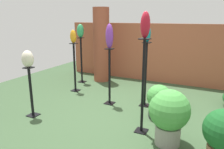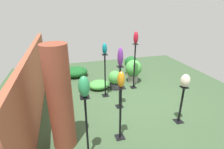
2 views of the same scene
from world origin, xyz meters
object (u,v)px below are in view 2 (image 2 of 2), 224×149
object	(u,v)px
pedestal_teal	(105,78)
art_vase_teal	(105,49)
pedestal_amber	(120,116)
pedestal_ivory	(181,106)
pedestal_ruby	(134,68)
art_vase_amber	(121,80)
pedestal_violet	(120,89)
brick_pillar	(60,100)
art_vase_violet	(120,57)
pedestal_jade	(87,130)
art_vase_jade	(84,87)
potted_plant_back_center	(115,79)
potted_plant_near_pillar	(131,64)
potted_plant_walkway_edge	(133,70)
art_vase_ruby	(136,38)
art_vase_ivory	(185,81)

from	to	relation	value
pedestal_teal	art_vase_teal	world-z (taller)	art_vase_teal
pedestal_amber	pedestal_ivory	size ratio (longest dim) A/B	1.28
pedestal_ruby	art_vase_amber	size ratio (longest dim) A/B	4.74
art_vase_amber	art_vase_teal	distance (m)	1.94
pedestal_violet	pedestal_amber	bearing A→B (deg)	162.08
pedestal_ivory	brick_pillar	bearing A→B (deg)	89.74
pedestal_teal	art_vase_violet	bearing A→B (deg)	-162.35
pedestal_jade	art_vase_jade	bearing A→B (deg)	90.00
potted_plant_back_center	potted_plant_near_pillar	distance (m)	1.50
art_vase_violet	potted_plant_walkway_edge	size ratio (longest dim) A/B	0.60
brick_pillar	art_vase_ruby	xyz separation A→B (m)	(2.09, -2.41, 0.68)
pedestal_violet	art_vase_amber	world-z (taller)	art_vase_amber
brick_pillar	art_vase_amber	bearing A→B (deg)	-96.92
pedestal_amber	art_vase_amber	world-z (taller)	art_vase_amber
pedestal_ruby	pedestal_violet	bearing A→B (deg)	140.22
pedestal_jade	brick_pillar	bearing A→B (deg)	44.12
pedestal_ivory	pedestal_jade	distance (m)	2.39
art_vase_jade	potted_plant_near_pillar	size ratio (longest dim) A/B	0.49
pedestal_amber	art_vase_jade	xyz separation A→B (m)	(-0.29, 0.74, 0.92)
pedestal_jade	art_vase_amber	distance (m)	1.13
art_vase_ruby	art_vase_ivory	world-z (taller)	art_vase_ruby
pedestal_amber	art_vase_ivory	bearing A→B (deg)	-85.40
art_vase_ivory	art_vase_teal	size ratio (longest dim) A/B	0.94
art_vase_violet	pedestal_ruby	bearing A→B (deg)	-39.78
art_vase_violet	potted_plant_walkway_edge	world-z (taller)	art_vase_violet
art_vase_jade	potted_plant_near_pillar	distance (m)	4.54
brick_pillar	potted_plant_back_center	world-z (taller)	brick_pillar
pedestal_jade	pedestal_amber	bearing A→B (deg)	-68.58
pedestal_ivory	art_vase_ruby	distance (m)	2.50
art_vase_amber	pedestal_teal	bearing A→B (deg)	-4.52
pedestal_ivory	art_vase_ruby	size ratio (longest dim) A/B	2.43
pedestal_jade	pedestal_ruby	bearing A→B (deg)	-38.32
pedestal_violet	art_vase_teal	xyz separation A→B (m)	(0.73, 0.23, 0.98)
pedestal_violet	art_vase_ruby	distance (m)	1.80
pedestal_ivory	art_vase_ivory	bearing A→B (deg)	-90.00
pedestal_jade	art_vase_amber	xyz separation A→B (m)	(0.29, -0.74, 0.80)
potted_plant_near_pillar	art_vase_teal	bearing A→B (deg)	135.63
pedestal_teal	potted_plant_walkway_edge	size ratio (longest dim) A/B	1.61
brick_pillar	art_vase_ivory	world-z (taller)	brick_pillar
pedestal_ivory	art_vase_ruby	xyz separation A→B (m)	(2.10, 0.35, 1.32)
brick_pillar	art_vase_jade	size ratio (longest dim) A/B	5.71
art_vase_amber	potted_plant_walkway_edge	distance (m)	3.19
art_vase_amber	pedestal_amber	bearing A→B (deg)	0.00
potted_plant_near_pillar	pedestal_ruby	bearing A→B (deg)	162.65
art_vase_ruby	potted_plant_near_pillar	bearing A→B (deg)	-17.35
pedestal_ivory	art_vase_teal	world-z (taller)	art_vase_teal
pedestal_teal	art_vase_ruby	xyz separation A→B (m)	(0.30, -1.10, 1.12)
pedestal_ruby	pedestal_teal	distance (m)	1.14
potted_plant_walkway_edge	potted_plant_back_center	world-z (taller)	potted_plant_walkway_edge
pedestal_amber	art_vase_ruby	world-z (taller)	art_vase_ruby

